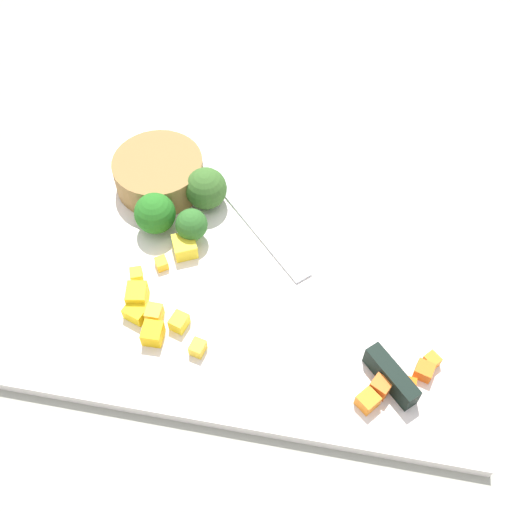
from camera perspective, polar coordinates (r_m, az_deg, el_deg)
name	(u,v)px	position (r m, az deg, el deg)	size (l,w,h in m)	color
ground_plane	(256,269)	(0.60, 0.00, -1.22)	(4.00, 4.00, 0.00)	#999A8C
cutting_board	(256,265)	(0.60, 0.00, -0.90)	(0.44, 0.33, 0.01)	white
prep_bowl	(159,173)	(0.65, -9.12, 7.74)	(0.09, 0.09, 0.03)	olive
chef_knife	(328,304)	(0.56, 6.84, -4.52)	(0.25, 0.26, 0.02)	silver
carrot_dice_0	(408,384)	(0.54, 14.12, -11.65)	(0.01, 0.01, 0.01)	orange
carrot_dice_1	(368,401)	(0.52, 10.47, -13.26)	(0.02, 0.02, 0.01)	orange
carrot_dice_2	(424,371)	(0.55, 15.54, -10.37)	(0.01, 0.01, 0.01)	orange
carrot_dice_3	(380,387)	(0.53, 11.64, -11.98)	(0.01, 0.02, 0.02)	orange
carrot_dice_4	(432,361)	(0.55, 16.22, -9.45)	(0.01, 0.01, 0.01)	orange
pepper_dice_0	(198,348)	(0.54, -5.51, -8.60)	(0.01, 0.01, 0.01)	yellow
pepper_dice_1	(137,296)	(0.57, -11.11, -3.70)	(0.02, 0.02, 0.02)	yellow
pepper_dice_2	(184,249)	(0.59, -6.81, 0.63)	(0.02, 0.02, 0.02)	yellow
pepper_dice_3	(154,314)	(0.56, -9.55, -5.39)	(0.01, 0.02, 0.02)	yellow
pepper_dice_4	(179,322)	(0.55, -7.24, -6.19)	(0.02, 0.01, 0.01)	yellow
pepper_dice_5	(162,264)	(0.59, -8.88, -0.70)	(0.01, 0.01, 0.01)	yellow
pepper_dice_6	(136,312)	(0.56, -11.21, -5.19)	(0.02, 0.02, 0.01)	yellow
pepper_dice_7	(137,275)	(0.59, -11.18, -1.80)	(0.01, 0.01, 0.01)	yellow
pepper_dice_8	(153,334)	(0.55, -9.69, -7.21)	(0.02, 0.02, 0.02)	yellow
broccoli_floret_0	(155,214)	(0.61, -9.49, 3.95)	(0.04, 0.04, 0.04)	#86BB67
broccoli_floret_1	(206,189)	(0.62, -4.74, 6.32)	(0.04, 0.04, 0.04)	#8CB955
broccoli_floret_2	(192,225)	(0.59, -6.09, 2.92)	(0.03, 0.03, 0.04)	#84BB64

